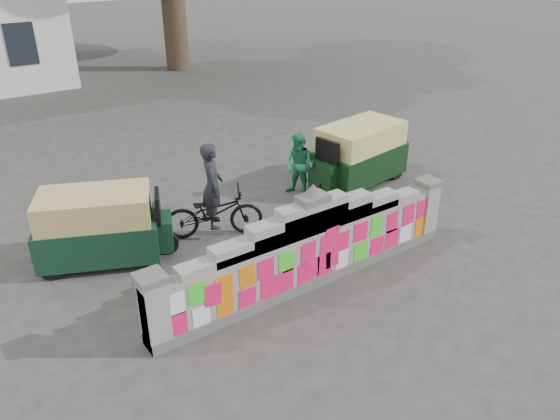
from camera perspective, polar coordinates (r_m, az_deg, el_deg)
The scene contains 7 objects.
ground at distance 10.23m, azimuth 3.18°, elevation -7.61°, with size 100.00×100.00×0.00m, color #383533.
parapet_wall at distance 9.82m, azimuth 3.31°, elevation -4.02°, with size 6.48×0.44×2.01m.
cyclist_bike at distance 11.58m, azimuth -6.92°, elevation -0.28°, with size 0.72×2.06×1.08m, color black.
cyclist_rider at distance 11.41m, azimuth -7.02°, elevation 1.40°, with size 0.67×0.44×1.83m, color black.
pedestrian at distance 13.27m, azimuth 2.05°, elevation 4.70°, with size 0.76×0.59×1.57m, color #238351.
rickshaw_left at distance 11.07m, azimuth -18.18°, elevation -1.62°, with size 2.70×2.03×1.46m.
rickshaw_right at distance 14.07m, azimuth 8.14°, elevation 5.85°, with size 2.89×1.64×1.56m.
Camera 1 is at (-5.31, -6.56, 5.77)m, focal length 35.00 mm.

